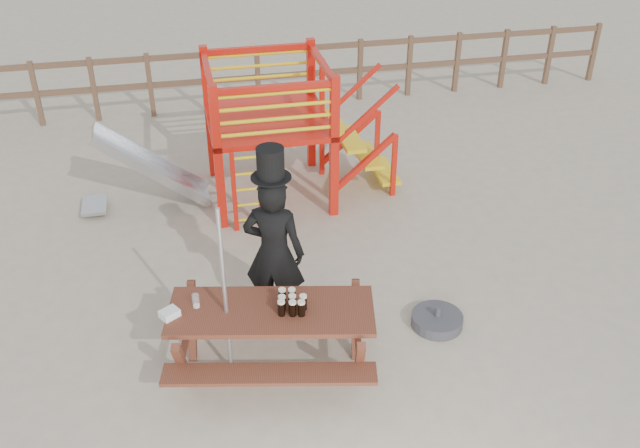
{
  "coord_description": "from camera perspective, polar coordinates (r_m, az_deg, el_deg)",
  "views": [
    {
      "loc": [
        -1.07,
        -5.86,
        5.36
      ],
      "look_at": [
        0.37,
        0.8,
        1.12
      ],
      "focal_mm": 40.0,
      "sensor_mm": 36.0,
      "label": 1
    }
  ],
  "objects": [
    {
      "name": "paper_bag",
      "position": [
        7.31,
        -11.95,
        -7.02
      ],
      "size": [
        0.23,
        0.21,
        0.08
      ],
      "primitive_type": "cube",
      "rotation": [
        0.0,
        0.0,
        0.56
      ],
      "color": "white",
      "rests_on": "picnic_table"
    },
    {
      "name": "playground_fort",
      "position": [
        10.44,
        -4.57,
        7.55
      ],
      "size": [
        4.71,
        1.84,
        2.1
      ],
      "color": "red",
      "rests_on": "ground"
    },
    {
      "name": "ground",
      "position": [
        8.01,
        -1.38,
        -10.08
      ],
      "size": [
        60.0,
        60.0,
        0.0
      ],
      "primitive_type": "plane",
      "color": "#B8A88F",
      "rests_on": "ground"
    },
    {
      "name": "picnic_table",
      "position": [
        7.47,
        -3.86,
        -8.62
      ],
      "size": [
        2.34,
        1.83,
        0.81
      ],
      "rotation": [
        0.0,
        0.0,
        -0.2
      ],
      "color": "brown",
      "rests_on": "ground"
    },
    {
      "name": "man_with_hat",
      "position": [
        7.83,
        -3.71,
        -2.03
      ],
      "size": [
        0.81,
        0.69,
        2.23
      ],
      "rotation": [
        0.0,
        0.0,
        2.73
      ],
      "color": "black",
      "rests_on": "ground"
    },
    {
      "name": "stout_pints",
      "position": [
        7.22,
        -2.34,
        -6.32
      ],
      "size": [
        0.31,
        0.32,
        0.17
      ],
      "color": "black",
      "rests_on": "picnic_table"
    },
    {
      "name": "empty_glasses",
      "position": [
        7.37,
        -9.9,
        -6.11
      ],
      "size": [
        0.07,
        0.07,
        0.15
      ],
      "color": "silver",
      "rests_on": "picnic_table"
    },
    {
      "name": "metal_pole",
      "position": [
        7.18,
        -7.61,
        -5.71
      ],
      "size": [
        0.04,
        0.04,
        2.02
      ],
      "primitive_type": "cylinder",
      "color": "#B2B2B7",
      "rests_on": "ground"
    },
    {
      "name": "parasol_base",
      "position": [
        8.41,
        9.34,
        -7.6
      ],
      "size": [
        0.6,
        0.6,
        0.25
      ],
      "color": "#3B3B40",
      "rests_on": "ground"
    },
    {
      "name": "back_fence",
      "position": [
        13.71,
        -7.14,
        11.94
      ],
      "size": [
        15.09,
        0.09,
        1.2
      ],
      "color": "brown",
      "rests_on": "ground"
    }
  ]
}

